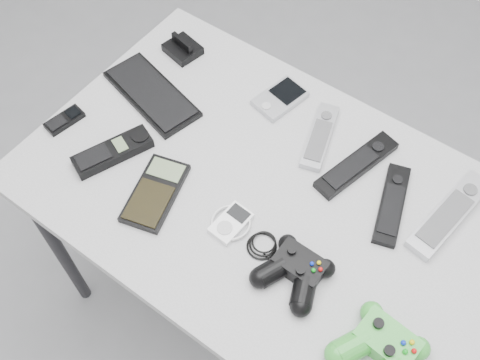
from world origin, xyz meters
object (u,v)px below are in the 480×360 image
Objects in this scene: pda_keyboard at (152,93)px; cordless_handset at (113,151)px; controller_green at (382,347)px; remote_silver_a at (320,136)px; calculator at (155,192)px; controller_black at (296,270)px; mobile_phone at (64,120)px; pda at (280,98)px; remote_black_a at (357,164)px; mp3_player at (231,223)px; desk at (266,205)px; remote_silver_b at (450,214)px; remote_black_b at (392,204)px.

cordless_handset is at bearing -61.94° from pda_keyboard.
controller_green reaches higher than pda_keyboard.
calculator is (-0.20, -0.33, -0.00)m from remote_silver_a.
calculator is at bearing -175.85° from controller_black.
pda_keyboard is 2.87× the size of mobile_phone.
pda is 0.75× the size of controller_green.
mobile_phone is at bearing -124.84° from pda.
mp3_player is (-0.14, -0.28, -0.00)m from remote_black_a.
mp3_player is (-0.02, -0.11, 0.07)m from desk.
mp3_player is at bearing 11.78° from mobile_phone.
desk is 0.39m from remote_silver_b.
controller_green reaches higher than calculator.
cordless_handset is (-0.35, -0.31, 0.00)m from remote_silver_a.
remote_silver_b is at bearing 4.81° from pda.
cordless_handset is 2.00× the size of mp3_player.
remote_black_a reaches higher than mobile_phone.
mobile_phone is (-0.50, -0.31, -0.00)m from remote_silver_a.
remote_silver_b is 1.36× the size of cordless_handset.
mobile_phone is at bearing -178.88° from remote_black_b.
mobile_phone is (-0.49, -0.12, 0.07)m from desk.
pda_keyboard is 0.21m from mobile_phone.
pda is at bearing 110.99° from mp3_player.
mobile_phone is 1.01× the size of mp3_player.
pda_keyboard is 2.13× the size of pda.
remote_silver_a is (0.14, -0.04, 0.00)m from pda.
controller_black reaches higher than remote_silver_a.
mobile_phone is 0.16m from cordless_handset.
pda_keyboard is 0.56m from controller_black.
desk is at bearing 42.81° from cordless_handset.
pda is at bearing 46.96° from pda_keyboard.
pda is at bearing 117.90° from desk.
remote_black_a reaches higher than desk.
mp3_player is at bearing 175.31° from controller_black.
controller_green is at bearing -78.75° from remote_silver_b.
remote_black_b is at bearing 45.87° from cordless_handset.
remote_black_b reaches higher than pda_keyboard.
remote_black_b is at bearing 27.70° from desk.
pda is 1.37× the size of mp3_player.
controller_green is (0.73, -0.22, 0.02)m from pda_keyboard.
pda_keyboard is 0.77m from controller_green.
controller_green is at bearing -2.92° from pda_keyboard.
remote_silver_b reaches higher than calculator.
pda is 0.25m from remote_black_a.
remote_silver_a is at bearing 139.51° from controller_green.
calculator is 0.76× the size of controller_black.
controller_green is at bearing -40.21° from remote_black_a.
pda_keyboard is 0.31m from pda.
remote_silver_a is (0.02, 0.19, 0.07)m from desk.
pda is 0.35m from mp3_player.
controller_green is (0.36, -0.16, 0.09)m from desk.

